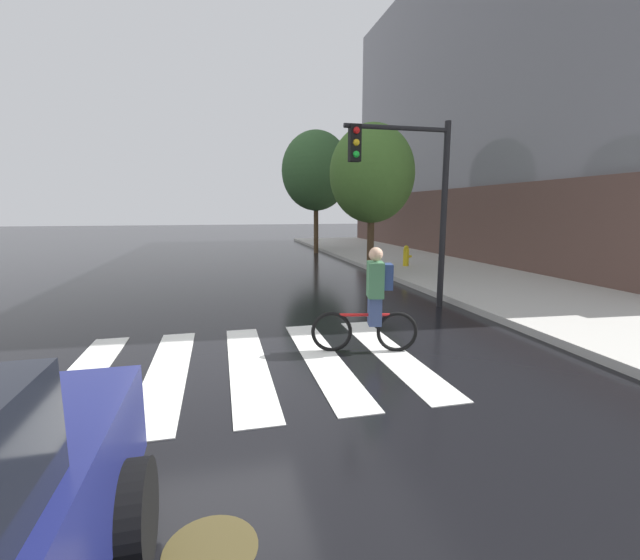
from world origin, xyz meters
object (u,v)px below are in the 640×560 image
Objects in this scene: traffic_light_near at (411,182)px; manhole_cover at (211,549)px; fire_hydrant at (406,256)px; street_tree_near at (372,174)px; street_tree_mid at (316,171)px; cyclist at (373,301)px.

manhole_cover is at bearing -125.04° from traffic_light_near.
fire_hydrant is at bearing 65.35° from traffic_light_near.
street_tree_near is (0.93, 5.03, 0.60)m from traffic_light_near.
manhole_cover is 0.10× the size of street_tree_mid.
street_tree_near is (5.26, 11.20, 3.46)m from manhole_cover.
manhole_cover is 8.06m from traffic_light_near.
cyclist is at bearing -99.67° from street_tree_mid.
manhole_cover is at bearing -125.02° from cyclist.
cyclist is at bearing -118.13° from fire_hydrant.
street_tree_near is 0.82× the size of street_tree_mid.
fire_hydrant is at bearing 61.87° from cyclist.
traffic_light_near is 6.86m from fire_hydrant.
cyclist is at bearing -125.06° from traffic_light_near.
manhole_cover is 0.12× the size of street_tree_near.
street_tree_near reaches higher than manhole_cover.
traffic_light_near is 5.15m from street_tree_near.
fire_hydrant is 3.52m from street_tree_near.
street_tree_mid is at bearing 91.22° from street_tree_near.
manhole_cover is 13.94m from fire_hydrant.
cyclist is (2.46, 3.52, 0.84)m from manhole_cover.
street_tree_mid reaches higher than cyclist.
street_tree_mid reaches higher than street_tree_near.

